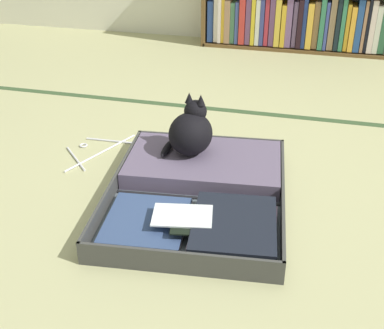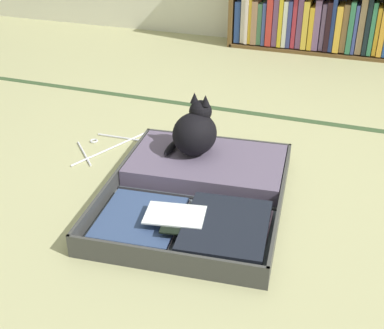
# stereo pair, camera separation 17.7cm
# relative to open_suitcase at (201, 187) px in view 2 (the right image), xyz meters

# --- Properties ---
(ground_plane) EXTENTS (10.00, 10.00, 0.00)m
(ground_plane) POSITION_rel_open_suitcase_xyz_m (0.12, -0.02, -0.04)
(ground_plane) COLOR tan
(tatami_border) EXTENTS (4.80, 0.05, 0.00)m
(tatami_border) POSITION_rel_open_suitcase_xyz_m (0.12, 0.91, -0.04)
(tatami_border) COLOR #354D2C
(tatami_border) RESTS_ON ground_plane
(open_suitcase) EXTENTS (0.79, 0.96, 0.09)m
(open_suitcase) POSITION_rel_open_suitcase_xyz_m (0.00, 0.00, 0.00)
(open_suitcase) COLOR #3B3B3A
(open_suitcase) RESTS_ON ground_plane
(black_cat) EXTENTS (0.24, 0.25, 0.27)m
(black_cat) POSITION_rel_open_suitcase_xyz_m (-0.09, 0.20, 0.15)
(black_cat) COLOR black
(black_cat) RESTS_ON open_suitcase
(clothes_hanger) EXTENTS (0.31, 0.44, 0.01)m
(clothes_hanger) POSITION_rel_open_suitcase_xyz_m (-0.59, 0.26, -0.03)
(clothes_hanger) COLOR silver
(clothes_hanger) RESTS_ON ground_plane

